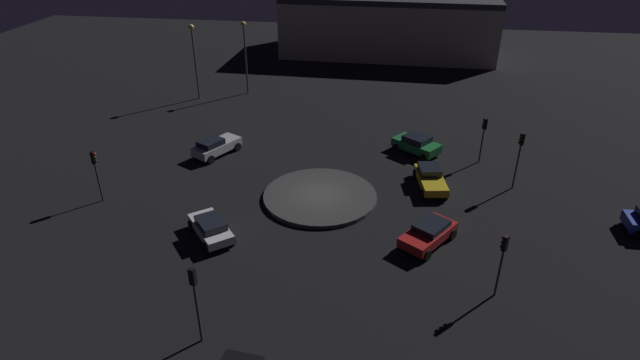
{
  "coord_description": "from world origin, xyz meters",
  "views": [
    {
      "loc": [
        -31.66,
        -4.63,
        19.05
      ],
      "look_at": [
        0.0,
        0.0,
        1.48
      ],
      "focal_mm": 29.01,
      "sensor_mm": 36.0,
      "label": 1
    }
  ],
  "objects_px": {
    "car_green": "(417,144)",
    "traffic_light_north": "(95,166)",
    "traffic_light_southwest": "(502,254)",
    "traffic_light_west": "(195,291)",
    "traffic_light_south": "(520,150)",
    "traffic_light_southeast": "(483,131)",
    "store_building": "(389,23)",
    "streetlamp_northeast": "(245,45)",
    "streetlamp_northeast_near": "(194,48)",
    "car_red": "(429,233)",
    "car_yellow": "(430,178)",
    "car_white": "(211,227)",
    "car_silver": "(216,146)"
  },
  "relations": [
    {
      "from": "car_red",
      "to": "traffic_light_southeast",
      "type": "relative_size",
      "value": 1.15
    },
    {
      "from": "car_red",
      "to": "traffic_light_southeast",
      "type": "distance_m",
      "value": 12.98
    },
    {
      "from": "traffic_light_west",
      "to": "traffic_light_north",
      "type": "bearing_deg",
      "value": 59.23
    },
    {
      "from": "car_red",
      "to": "traffic_light_west",
      "type": "bearing_deg",
      "value": -14.16
    },
    {
      "from": "car_red",
      "to": "streetlamp_northeast_near",
      "type": "relative_size",
      "value": 0.56
    },
    {
      "from": "traffic_light_west",
      "to": "store_building",
      "type": "bearing_deg",
      "value": 7.21
    },
    {
      "from": "streetlamp_northeast",
      "to": "streetlamp_northeast_near",
      "type": "bearing_deg",
      "value": 117.5
    },
    {
      "from": "traffic_light_southwest",
      "to": "traffic_light_west",
      "type": "relative_size",
      "value": 0.88
    },
    {
      "from": "traffic_light_southeast",
      "to": "traffic_light_southwest",
      "type": "bearing_deg",
      "value": 53.92
    },
    {
      "from": "traffic_light_north",
      "to": "traffic_light_southwest",
      "type": "bearing_deg",
      "value": -23.04
    },
    {
      "from": "car_green",
      "to": "traffic_light_southwest",
      "type": "distance_m",
      "value": 18.05
    },
    {
      "from": "traffic_light_north",
      "to": "store_building",
      "type": "distance_m",
      "value": 47.33
    },
    {
      "from": "traffic_light_west",
      "to": "car_yellow",
      "type": "bearing_deg",
      "value": -19.41
    },
    {
      "from": "car_white",
      "to": "store_building",
      "type": "height_order",
      "value": "store_building"
    },
    {
      "from": "car_yellow",
      "to": "traffic_light_southeast",
      "type": "distance_m",
      "value": 6.54
    },
    {
      "from": "streetlamp_northeast",
      "to": "streetlamp_northeast_near",
      "type": "xyz_separation_m",
      "value": [
        -2.46,
        4.72,
        0.18
      ]
    },
    {
      "from": "traffic_light_southwest",
      "to": "car_green",
      "type": "bearing_deg",
      "value": -38.26
    },
    {
      "from": "streetlamp_northeast_near",
      "to": "car_red",
      "type": "bearing_deg",
      "value": -134.98
    },
    {
      "from": "traffic_light_south",
      "to": "traffic_light_north",
      "type": "bearing_deg",
      "value": -2.37
    },
    {
      "from": "car_yellow",
      "to": "traffic_light_west",
      "type": "bearing_deg",
      "value": -43.75
    },
    {
      "from": "streetlamp_northeast",
      "to": "car_red",
      "type": "bearing_deg",
      "value": -144.16
    },
    {
      "from": "traffic_light_southeast",
      "to": "traffic_light_north",
      "type": "bearing_deg",
      "value": -11.8
    },
    {
      "from": "traffic_light_southwest",
      "to": "streetlamp_northeast_near",
      "type": "bearing_deg",
      "value": -6.93
    },
    {
      "from": "traffic_light_southeast",
      "to": "traffic_light_north",
      "type": "relative_size",
      "value": 0.99
    },
    {
      "from": "car_yellow",
      "to": "car_white",
      "type": "xyz_separation_m",
      "value": [
        -8.7,
        14.01,
        0.0
      ]
    },
    {
      "from": "traffic_light_southeast",
      "to": "store_building",
      "type": "bearing_deg",
      "value": -107.8
    },
    {
      "from": "car_white",
      "to": "traffic_light_south",
      "type": "bearing_deg",
      "value": -104.23
    },
    {
      "from": "car_yellow",
      "to": "streetlamp_northeast",
      "type": "bearing_deg",
      "value": -143.79
    },
    {
      "from": "traffic_light_north",
      "to": "traffic_light_southwest",
      "type": "xyz_separation_m",
      "value": [
        -6.26,
        -26.16,
        0.02
      ]
    },
    {
      "from": "traffic_light_southeast",
      "to": "store_building",
      "type": "xyz_separation_m",
      "value": [
        33.31,
        8.54,
        1.18
      ]
    },
    {
      "from": "traffic_light_south",
      "to": "traffic_light_southwest",
      "type": "xyz_separation_m",
      "value": [
        -12.36,
        3.07,
        -0.36
      ]
    },
    {
      "from": "traffic_light_southeast",
      "to": "streetlamp_northeast",
      "type": "height_order",
      "value": "streetlamp_northeast"
    },
    {
      "from": "car_green",
      "to": "car_yellow",
      "type": "bearing_deg",
      "value": -43.63
    },
    {
      "from": "traffic_light_north",
      "to": "store_building",
      "type": "relative_size",
      "value": 0.14
    },
    {
      "from": "car_red",
      "to": "car_white",
      "type": "bearing_deg",
      "value": -49.73
    },
    {
      "from": "traffic_light_southwest",
      "to": "streetlamp_northeast_near",
      "type": "height_order",
      "value": "streetlamp_northeast_near"
    },
    {
      "from": "car_green",
      "to": "traffic_light_southeast",
      "type": "distance_m",
      "value": 5.53
    },
    {
      "from": "store_building",
      "to": "traffic_light_southwest",
      "type": "bearing_deg",
      "value": 99.91
    },
    {
      "from": "car_yellow",
      "to": "car_white",
      "type": "relative_size",
      "value": 1.09
    },
    {
      "from": "traffic_light_southeast",
      "to": "traffic_light_north",
      "type": "xyz_separation_m",
      "value": [
        -10.13,
        27.28,
        0.03
      ]
    },
    {
      "from": "car_red",
      "to": "traffic_light_southwest",
      "type": "relative_size",
      "value": 1.13
    },
    {
      "from": "car_green",
      "to": "traffic_light_west",
      "type": "height_order",
      "value": "traffic_light_west"
    },
    {
      "from": "car_silver",
      "to": "car_green",
      "type": "relative_size",
      "value": 1.06
    },
    {
      "from": "car_green",
      "to": "traffic_light_north",
      "type": "relative_size",
      "value": 1.1
    },
    {
      "from": "traffic_light_south",
      "to": "streetlamp_northeast",
      "type": "bearing_deg",
      "value": -49.53
    },
    {
      "from": "car_yellow",
      "to": "car_silver",
      "type": "relative_size",
      "value": 0.98
    },
    {
      "from": "car_red",
      "to": "traffic_light_north",
      "type": "bearing_deg",
      "value": -60.14
    },
    {
      "from": "car_red",
      "to": "car_green",
      "type": "xyz_separation_m",
      "value": [
        13.12,
        0.52,
        0.03
      ]
    },
    {
      "from": "traffic_light_south",
      "to": "streetlamp_northeast_near",
      "type": "bearing_deg",
      "value": -41.42
    },
    {
      "from": "car_yellow",
      "to": "traffic_light_southwest",
      "type": "relative_size",
      "value": 1.15
    }
  ]
}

